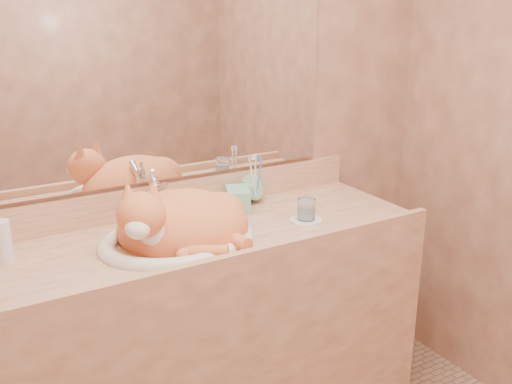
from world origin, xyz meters
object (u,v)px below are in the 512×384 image
vanity_counter (206,340)px  water_glass (306,209)px  toothbrush_cup (256,194)px  sink_basin (177,219)px  cat (178,221)px  soap_dispenser (240,191)px

vanity_counter → water_glass: water_glass is taller
vanity_counter → toothbrush_cup: bearing=27.6°
sink_basin → water_glass: size_ratio=6.63×
cat → toothbrush_cup: cat is taller
soap_dispenser → toothbrush_cup: (0.11, 0.06, -0.05)m
vanity_counter → cat: cat is taller
vanity_counter → toothbrush_cup: size_ratio=15.06×
vanity_counter → sink_basin: (-0.10, -0.02, 0.51)m
sink_basin → water_glass: bearing=4.9°
vanity_counter → toothbrush_cup: (0.31, 0.16, 0.47)m
water_glass → vanity_counter: bearing=167.7°
toothbrush_cup → vanity_counter: bearing=-152.4°
sink_basin → soap_dispenser: bearing=34.2°
soap_dispenser → water_glass: 0.26m
sink_basin → water_glass: sink_basin is taller
cat → toothbrush_cup: (0.41, 0.19, -0.03)m
toothbrush_cup → cat: bearing=-155.4°
toothbrush_cup → water_glass: bearing=-74.4°
sink_basin → toothbrush_cup: 0.45m
cat → water_glass: bearing=15.9°
vanity_counter → cat: bearing=-165.8°
cat → toothbrush_cup: bearing=47.5°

